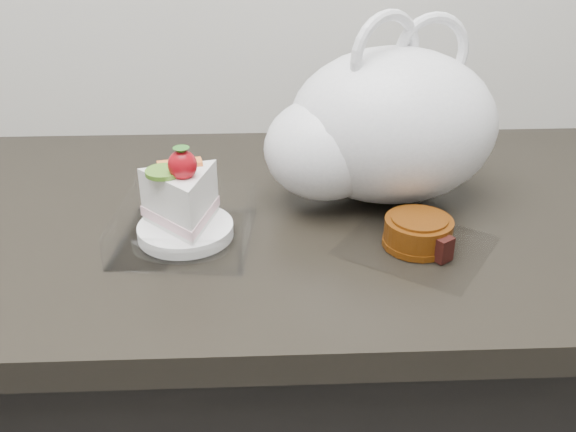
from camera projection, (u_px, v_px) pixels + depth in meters
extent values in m
cube|color=black|center=(163.00, 223.00, 0.93)|extent=(2.04, 0.64, 0.04)
cube|color=white|center=(186.00, 237.00, 0.85)|extent=(0.19, 0.19, 0.00)
cylinder|color=white|center=(186.00, 230.00, 0.84)|extent=(0.13, 0.13, 0.02)
ellipsoid|color=red|center=(182.00, 165.00, 0.79)|extent=(0.04, 0.03, 0.04)
cone|color=#2D7223|center=(181.00, 151.00, 0.78)|extent=(0.02, 0.02, 0.01)
cylinder|color=#5B952B|center=(163.00, 172.00, 0.80)|extent=(0.05, 0.05, 0.01)
cube|color=orange|center=(180.00, 164.00, 0.82)|extent=(0.06, 0.03, 0.01)
cube|color=white|center=(417.00, 245.00, 0.83)|extent=(0.24, 0.23, 0.00)
cylinder|color=#5E310B|center=(418.00, 232.00, 0.82)|extent=(0.12, 0.12, 0.04)
cylinder|color=#5E310B|center=(417.00, 242.00, 0.83)|extent=(0.12, 0.12, 0.01)
cylinder|color=#5E310B|center=(419.00, 219.00, 0.81)|extent=(0.10, 0.10, 0.00)
cube|color=black|center=(441.00, 248.00, 0.79)|extent=(0.03, 0.03, 0.03)
ellipsoid|color=white|center=(392.00, 126.00, 0.91)|extent=(0.37, 0.33, 0.22)
ellipsoid|color=white|center=(326.00, 149.00, 0.90)|extent=(0.22, 0.21, 0.14)
torus|color=white|center=(386.00, 56.00, 0.85)|extent=(0.11, 0.08, 0.12)
torus|color=white|center=(432.00, 53.00, 0.89)|extent=(0.11, 0.04, 0.11)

